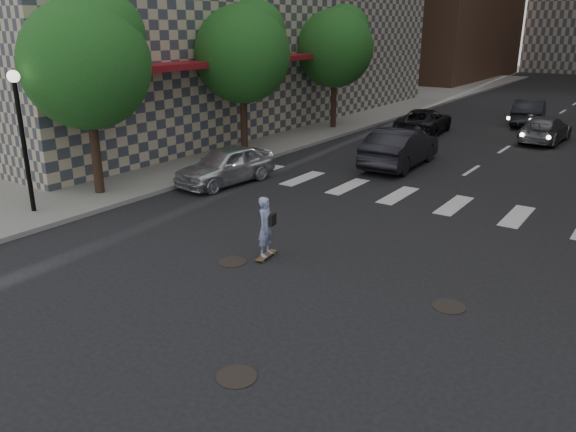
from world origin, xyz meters
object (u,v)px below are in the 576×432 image
at_px(lamppost, 20,122).
at_px(traffic_car_e, 529,112).
at_px(tree_a, 90,58).
at_px(traffic_car_a, 400,147).
at_px(traffic_car_b, 545,129).
at_px(tree_c, 337,44).
at_px(silver_sedan, 226,165).
at_px(tree_b, 245,50).
at_px(skateboarder, 266,227).
at_px(traffic_car_c, 424,121).

relative_size(lamppost, traffic_car_e, 0.92).
height_order(tree_a, traffic_car_a, tree_a).
bearing_deg(traffic_car_b, traffic_car_e, -66.05).
bearing_deg(tree_c, lamppost, -90.14).
bearing_deg(tree_a, lamppost, -90.99).
xyz_separation_m(tree_c, silver_sedan, (2.45, -12.34, -3.94)).
bearing_deg(silver_sedan, traffic_car_e, 78.71).
distance_m(tree_b, silver_sedan, 6.36).
relative_size(tree_c, silver_sedan, 1.60).
distance_m(tree_c, skateboarder, 19.36).
xyz_separation_m(tree_a, traffic_car_e, (8.74, 23.72, -3.88)).
height_order(tree_b, traffic_car_e, tree_b).
relative_size(tree_a, traffic_car_b, 1.46).
bearing_deg(tree_c, traffic_car_e, 41.45).
relative_size(silver_sedan, traffic_car_e, 0.89).
height_order(tree_a, tree_b, same).
bearing_deg(tree_b, silver_sedan, -60.54).
bearing_deg(skateboarder, traffic_car_e, 80.41).
bearing_deg(tree_c, tree_b, -90.00).
relative_size(tree_c, traffic_car_b, 1.46).
bearing_deg(tree_c, traffic_car_b, 15.11).
bearing_deg(skateboarder, tree_c, 107.02).
bearing_deg(traffic_car_c, traffic_car_e, -130.93).
relative_size(skateboarder, traffic_car_a, 0.33).
bearing_deg(traffic_car_e, traffic_car_a, 73.80).
xyz_separation_m(tree_b, skateboarder, (7.99, -9.22, -3.79)).
bearing_deg(traffic_car_e, skateboarder, 80.43).
bearing_deg(traffic_car_a, silver_sedan, 52.90).
xyz_separation_m(skateboarder, traffic_car_b, (2.61, 20.08, -0.20)).
height_order(tree_a, skateboarder, tree_a).
relative_size(traffic_car_b, traffic_car_e, 0.97).
bearing_deg(traffic_car_b, skateboarder, 85.51).
relative_size(tree_b, tree_c, 1.00).
relative_size(skateboarder, traffic_car_e, 0.35).
height_order(silver_sedan, traffic_car_a, traffic_car_a).
bearing_deg(lamppost, traffic_car_a, 61.62).
bearing_deg(skateboarder, traffic_car_b, 74.71).
distance_m(tree_b, traffic_car_e, 18.40).
height_order(tree_b, tree_c, same).
bearing_deg(traffic_car_c, tree_b, 57.52).
bearing_deg(traffic_car_c, tree_c, 12.89).
xyz_separation_m(tree_a, traffic_car_a, (6.71, 9.86, -3.83)).
bearing_deg(traffic_car_c, silver_sedan, 74.30).
distance_m(tree_b, traffic_car_b, 15.70).
xyz_separation_m(skateboarder, silver_sedan, (-5.54, 4.88, -0.15)).
xyz_separation_m(tree_a, silver_sedan, (2.45, 3.66, -3.94)).
xyz_separation_m(tree_c, traffic_car_a, (6.71, -6.14, -3.83)).
distance_m(traffic_car_a, traffic_car_e, 14.00).
bearing_deg(traffic_car_b, traffic_car_c, 14.29).
bearing_deg(skateboarder, tree_b, 123.04).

